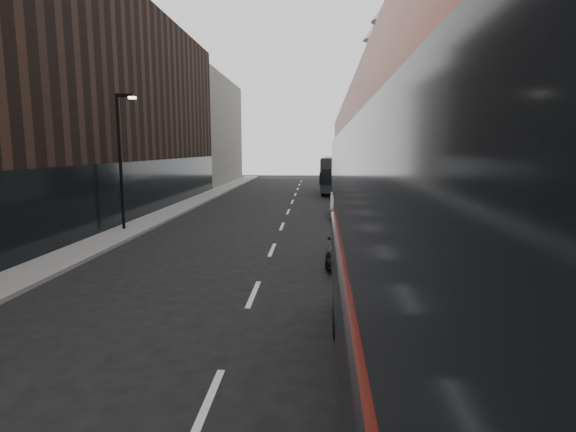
% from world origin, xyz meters
% --- Properties ---
extents(sidewalk_right, '(3.00, 80.00, 0.15)m').
position_xyz_m(sidewalk_right, '(7.50, 25.00, 0.07)').
color(sidewalk_right, slate).
rests_on(sidewalk_right, ground).
extents(sidewalk_left, '(2.00, 80.00, 0.15)m').
position_xyz_m(sidewalk_left, '(-8.00, 25.00, 0.07)').
color(sidewalk_left, slate).
rests_on(sidewalk_left, ground).
extents(building_modern_block, '(5.03, 22.00, 20.00)m').
position_xyz_m(building_modern_block, '(11.47, 21.00, 9.90)').
color(building_modern_block, '#A1A7AC').
rests_on(building_modern_block, ground).
extents(building_victorian, '(6.50, 24.00, 21.00)m').
position_xyz_m(building_victorian, '(11.38, 44.00, 9.66)').
color(building_victorian, '#605B55').
rests_on(building_victorian, ground).
extents(building_left_mid, '(5.00, 24.00, 14.00)m').
position_xyz_m(building_left_mid, '(-11.50, 30.00, 7.00)').
color(building_left_mid, black).
rests_on(building_left_mid, ground).
extents(building_left_far, '(5.00, 20.00, 13.00)m').
position_xyz_m(building_left_far, '(-11.50, 52.00, 6.50)').
color(building_left_far, '#605B55').
rests_on(building_left_far, ground).
extents(street_lamp, '(1.06, 0.22, 7.00)m').
position_xyz_m(street_lamp, '(-8.22, 18.00, 4.18)').
color(street_lamp, black).
rests_on(street_lamp, sidewalk_left).
extents(red_bus, '(3.25, 12.77, 5.12)m').
position_xyz_m(red_bus, '(3.63, 1.00, 2.85)').
color(red_bus, '#A41A0A').
rests_on(red_bus, ground).
extents(grey_bus, '(3.46, 11.09, 3.53)m').
position_xyz_m(grey_bus, '(3.99, 40.50, 1.89)').
color(grey_bus, black).
rests_on(grey_bus, ground).
extents(car_a, '(2.31, 4.68, 1.53)m').
position_xyz_m(car_a, '(3.29, 12.23, 0.77)').
color(car_a, black).
rests_on(car_a, ground).
extents(car_b, '(1.85, 4.79, 1.56)m').
position_xyz_m(car_b, '(3.68, 23.89, 0.78)').
color(car_b, gray).
rests_on(car_b, ground).
extents(car_c, '(2.25, 4.94, 1.40)m').
position_xyz_m(car_c, '(4.57, 24.00, 0.70)').
color(car_c, black).
rests_on(car_c, ground).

